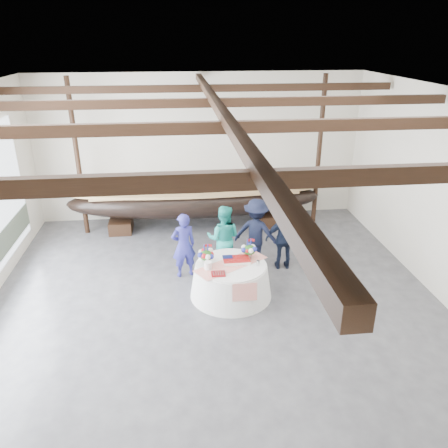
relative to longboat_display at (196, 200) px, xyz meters
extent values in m
cube|color=#3D3D42|center=(0.20, -5.01, -0.91)|extent=(10.00, 12.00, 0.01)
cube|color=silver|center=(0.20, 0.99, 1.34)|extent=(10.00, 0.02, 4.50)
cube|color=white|center=(0.20, -5.01, 3.59)|extent=(10.00, 12.00, 0.01)
cube|color=black|center=(0.20, -8.51, 3.34)|extent=(9.80, 0.12, 0.18)
cube|color=black|center=(0.20, -6.01, 3.34)|extent=(9.80, 0.12, 0.18)
cube|color=black|center=(0.20, -3.51, 3.34)|extent=(9.80, 0.12, 0.18)
cube|color=black|center=(0.20, -1.01, 3.34)|extent=(9.80, 0.12, 0.18)
cube|color=black|center=(0.20, -5.01, 3.47)|extent=(0.15, 11.76, 0.15)
cylinder|color=black|center=(-3.30, 0.00, 1.34)|extent=(0.14, 0.14, 4.50)
cylinder|color=black|center=(3.70, 0.00, 1.34)|extent=(0.14, 0.14, 4.50)
cube|color=black|center=(-2.28, 0.00, -0.72)|extent=(0.67, 0.86, 0.38)
cube|color=black|center=(2.28, 0.00, -0.72)|extent=(0.67, 0.86, 0.38)
ellipsoid|color=black|center=(0.00, 0.00, -0.01)|extent=(7.61, 1.52, 1.05)
cube|color=#9E7A4C|center=(0.00, 0.00, 0.28)|extent=(6.09, 1.00, 0.06)
cone|color=silver|center=(0.57, -3.89, -0.53)|extent=(1.85, 1.85, 0.76)
cylinder|color=silver|center=(0.57, -3.89, -0.14)|extent=(1.57, 1.57, 0.04)
cube|color=red|center=(0.57, -3.89, -0.11)|extent=(1.75, 1.36, 0.01)
cube|color=white|center=(0.71, -3.79, -0.08)|extent=(0.60, 0.40, 0.07)
cylinder|color=white|center=(0.05, -4.04, -0.03)|extent=(0.18, 0.18, 0.17)
cylinder|color=white|center=(-0.04, -3.57, -0.01)|extent=(0.18, 0.18, 0.20)
cube|color=#6A0F09|center=(0.24, -4.31, -0.10)|extent=(0.30, 0.24, 0.03)
cone|color=silver|center=(1.16, -4.01, -0.06)|extent=(0.09, 0.09, 0.12)
imported|color=navy|center=(-0.45, -2.87, -0.09)|extent=(0.68, 0.54, 1.64)
imported|color=teal|center=(0.54, -2.69, -0.05)|extent=(0.97, 0.84, 1.72)
imported|color=black|center=(1.39, -2.52, -0.02)|extent=(1.33, 1.09, 1.79)
imported|color=black|center=(2.07, -2.77, -0.09)|extent=(0.98, 0.46, 1.64)
camera|label=1|loc=(-0.54, -12.36, 4.59)|focal=35.00mm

